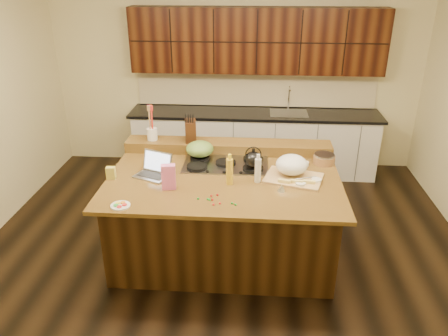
{
  "coord_description": "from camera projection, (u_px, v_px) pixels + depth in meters",
  "views": [
    {
      "loc": [
        0.3,
        -4.05,
        2.9
      ],
      "look_at": [
        0.0,
        0.05,
        1.0
      ],
      "focal_mm": 35.0,
      "sensor_mm": 36.0,
      "label": 1
    }
  ],
  "objects": [
    {
      "name": "room",
      "position": [
        224.0,
        138.0,
        4.33
      ],
      "size": [
        5.52,
        5.02,
        2.72
      ],
      "color": "black",
      "rests_on": "ground"
    },
    {
      "name": "island",
      "position": [
        224.0,
        215.0,
        4.71
      ],
      "size": [
        2.4,
        1.6,
        0.92
      ],
      "color": "black",
      "rests_on": "ground"
    },
    {
      "name": "back_ledge",
      "position": [
        228.0,
        146.0,
        5.12
      ],
      "size": [
        2.4,
        0.3,
        0.12
      ],
      "primitive_type": "cube",
      "color": "black",
      "rests_on": "island"
    },
    {
      "name": "cooktop",
      "position": [
        226.0,
        164.0,
        4.78
      ],
      "size": [
        0.92,
        0.52,
        0.05
      ],
      "color": "gray",
      "rests_on": "island"
    },
    {
      "name": "back_counter",
      "position": [
        255.0,
        108.0,
        6.48
      ],
      "size": [
        3.7,
        0.66,
        2.4
      ],
      "color": "silver",
      "rests_on": "ground"
    },
    {
      "name": "kettle",
      "position": [
        253.0,
        160.0,
        4.59
      ],
      "size": [
        0.21,
        0.21,
        0.17
      ],
      "primitive_type": "ellipsoid",
      "rotation": [
        0.0,
        0.0,
        0.06
      ],
      "color": "black",
      "rests_on": "cooktop"
    },
    {
      "name": "green_bowl",
      "position": [
        200.0,
        149.0,
        4.87
      ],
      "size": [
        0.38,
        0.38,
        0.17
      ],
      "primitive_type": "ellipsoid",
      "rotation": [
        0.0,
        0.0,
        -0.28
      ],
      "color": "olive",
      "rests_on": "cooktop"
    },
    {
      "name": "laptop",
      "position": [
        154.0,
        169.0,
        4.54
      ],
      "size": [
        0.42,
        0.38,
        0.24
      ],
      "rotation": [
        0.0,
        0.0,
        -0.39
      ],
      "color": "#B7B7BC",
      "rests_on": "island"
    },
    {
      "name": "oil_bottle",
      "position": [
        230.0,
        172.0,
        4.32
      ],
      "size": [
        0.09,
        0.09,
        0.27
      ],
      "primitive_type": "cylinder",
      "rotation": [
        0.0,
        0.0,
        -0.37
      ],
      "color": "gold",
      "rests_on": "island"
    },
    {
      "name": "vinegar_bottle",
      "position": [
        258.0,
        170.0,
        4.37
      ],
      "size": [
        0.08,
        0.08,
        0.25
      ],
      "primitive_type": "cylinder",
      "rotation": [
        0.0,
        0.0,
        0.29
      ],
      "color": "silver",
      "rests_on": "island"
    },
    {
      "name": "wooden_tray",
      "position": [
        292.0,
        168.0,
        4.48
      ],
      "size": [
        0.65,
        0.55,
        0.23
      ],
      "rotation": [
        0.0,
        0.0,
        -0.28
      ],
      "color": "tan",
      "rests_on": "island"
    },
    {
      "name": "ramekin_a",
      "position": [
        316.0,
        181.0,
        4.38
      ],
      "size": [
        0.12,
        0.12,
        0.04
      ],
      "primitive_type": "cylinder",
      "rotation": [
        0.0,
        0.0,
        -0.24
      ],
      "color": "white",
      "rests_on": "island"
    },
    {
      "name": "ramekin_b",
      "position": [
        301.0,
        185.0,
        4.31
      ],
      "size": [
        0.11,
        0.11,
        0.04
      ],
      "primitive_type": "cylinder",
      "rotation": [
        0.0,
        0.0,
        -0.16
      ],
      "color": "white",
      "rests_on": "island"
    },
    {
      "name": "ramekin_c",
      "position": [
        304.0,
        164.0,
        4.76
      ],
      "size": [
        0.13,
        0.13,
        0.04
      ],
      "primitive_type": "cylinder",
      "rotation": [
        0.0,
        0.0,
        -0.4
      ],
      "color": "white",
      "rests_on": "island"
    },
    {
      "name": "strainer_bowl",
      "position": [
        324.0,
        160.0,
        4.81
      ],
      "size": [
        0.26,
        0.26,
        0.09
      ],
      "primitive_type": "cylinder",
      "rotation": [
        0.0,
        0.0,
        -0.08
      ],
      "color": "#996B3F",
      "rests_on": "island"
    },
    {
      "name": "kitchen_timer",
      "position": [
        282.0,
        188.0,
        4.22
      ],
      "size": [
        0.08,
        0.08,
        0.07
      ],
      "primitive_type": "cone",
      "rotation": [
        0.0,
        0.0,
        -0.03
      ],
      "color": "silver",
      "rests_on": "island"
    },
    {
      "name": "pink_bag",
      "position": [
        169.0,
        177.0,
        4.23
      ],
      "size": [
        0.15,
        0.1,
        0.25
      ],
      "primitive_type": "cube",
      "rotation": [
        0.0,
        0.0,
        0.17
      ],
      "color": "pink",
      "rests_on": "island"
    },
    {
      "name": "candy_plate",
      "position": [
        120.0,
        206.0,
        3.96
      ],
      "size": [
        0.2,
        0.2,
        0.01
      ],
      "primitive_type": "cylinder",
      "rotation": [
        0.0,
        0.0,
        0.13
      ],
      "color": "white",
      "rests_on": "island"
    },
    {
      "name": "package_box",
      "position": [
        111.0,
        173.0,
        4.46
      ],
      "size": [
        0.09,
        0.07,
        0.13
      ],
      "primitive_type": "cube",
      "rotation": [
        0.0,
        0.0,
        0.07
      ],
      "color": "gold",
      "rests_on": "island"
    },
    {
      "name": "utensil_crock",
      "position": [
        152.0,
        134.0,
        5.13
      ],
      "size": [
        0.12,
        0.12,
        0.14
      ],
      "primitive_type": "cylinder",
      "rotation": [
        0.0,
        0.0,
        -0.03
      ],
      "color": "white",
      "rests_on": "back_ledge"
    },
    {
      "name": "knife_block",
      "position": [
        191.0,
        131.0,
        5.08
      ],
      "size": [
        0.16,
        0.22,
        0.25
      ],
      "primitive_type": "cube",
      "rotation": [
        0.0,
        0.0,
        0.17
      ],
      "color": "black",
      "rests_on": "back_ledge"
    },
    {
      "name": "gumdrop_0",
      "position": [
        220.0,
        203.0,
        4.0
      ],
      "size": [
        0.02,
        0.02,
        0.02
      ],
      "primitive_type": "ellipsoid",
      "color": "red",
      "rests_on": "island"
    },
    {
      "name": "gumdrop_1",
      "position": [
        232.0,
        203.0,
        4.0
      ],
      "size": [
        0.02,
        0.02,
        0.02
      ],
      "primitive_type": "ellipsoid",
      "color": "#198C26",
      "rests_on": "island"
    },
    {
      "name": "gumdrop_2",
      "position": [
        217.0,
        195.0,
        4.14
      ],
      "size": [
        0.02,
        0.02,
        0.02
      ],
      "primitive_type": "ellipsoid",
      "color": "red",
      "rests_on": "island"
    },
    {
      "name": "gumdrop_3",
      "position": [
        208.0,
        199.0,
        4.07
      ],
      "size": [
        0.02,
        0.02,
        0.02
      ],
      "primitive_type": "ellipsoid",
      "color": "#198C26",
      "rests_on": "island"
    },
    {
      "name": "gumdrop_4",
      "position": [
        211.0,
        196.0,
        4.13
      ],
      "size": [
        0.02,
        0.02,
        0.02
      ],
      "primitive_type": "ellipsoid",
      "color": "red",
      "rests_on": "island"
    },
    {
      "name": "gumdrop_5",
      "position": [
        210.0,
        200.0,
        4.06
      ],
      "size": [
        0.02,
        0.02,
        0.02
      ],
      "primitive_type": "ellipsoid",
      "color": "#198C26",
      "rests_on": "island"
    },
    {
      "name": "gumdrop_6",
      "position": [
        213.0,
        204.0,
        3.97
      ],
      "size": [
        0.02,
        0.02,
        0.02
      ],
      "primitive_type": "ellipsoid",
      "color": "red",
      "rests_on": "island"
    },
    {
      "name": "gumdrop_7",
      "position": [
        198.0,
        199.0,
        4.08
      ],
      "size": [
        0.02,
        0.02,
        0.02
      ],
      "primitive_type": "ellipsoid",
      "color": "#198C26",
      "rests_on": "island"
    },
    {
      "name": "gumdrop_8",
      "position": [
        212.0,
        200.0,
        4.06
      ],
      "size": [
        0.02,
        0.02,
        0.02
      ],
      "primitive_type": "ellipsoid",
      "color": "red",
      "rests_on": "island"
    },
    {
      "name": "gumdrop_9",
      "position": [
        235.0,
        205.0,
        3.97
      ],
      "size": [
        0.02,
        0.02,
        0.02
      ],
      "primitive_type": "ellipsoid",
      "color": "#198C26",
      "rests_on": "island"
    }
  ]
}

